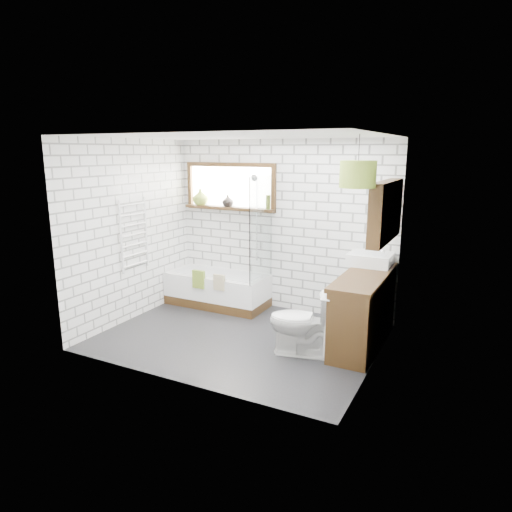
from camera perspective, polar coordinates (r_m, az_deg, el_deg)
The scene contains 22 objects.
floor at distance 5.95m, azimuth -2.08°, elevation -10.14°, with size 3.40×2.60×0.01m, color black.
ceiling at distance 5.47m, azimuth -2.30°, elevation 14.80°, with size 3.40×2.60×0.01m, color white.
wall_back at distance 6.73m, azimuth 3.24°, elevation 3.73°, with size 3.40×0.01×2.50m, color white.
wall_front at distance 4.51m, azimuth -10.26°, elevation -1.11°, with size 3.40×0.01×2.50m, color white.
wall_left at distance 6.57m, azimuth -15.32°, elevation 3.05°, with size 0.01×2.60×2.50m, color white.
wall_right at distance 4.99m, azimuth 15.19°, elevation 0.01°, with size 0.01×2.60×2.50m, color white.
window at distance 7.01m, azimuth -3.30°, elevation 8.63°, with size 1.52×0.16×0.68m, color black.
towel_radiator at distance 6.54m, azimuth -15.00°, elevation 2.60°, with size 0.06×0.52×1.00m, color white.
mirror_cabinet at distance 5.52m, azimuth 15.88°, elevation 5.41°, with size 0.16×1.20×0.70m, color black.
shower_riser at distance 6.84m, azimuth 0.02°, elevation 4.75°, with size 0.02×0.02×1.30m, color silver.
bathtub at distance 7.08m, azimuth -4.83°, elevation -4.15°, with size 1.55×0.68×0.50m, color white.
shower_screen at distance 6.49m, azimuth 0.69°, elevation 3.41°, with size 0.02×0.72×1.50m, color white.
towel_green at distance 6.79m, azimuth -7.17°, elevation -2.91°, with size 0.20×0.05×0.27m, color olive.
towel_beige at distance 6.61m, azimuth -4.62°, elevation -3.31°, with size 0.18×0.04×0.23m, color tan.
vanity at distance 5.75m, azimuth 13.29°, elevation -6.54°, with size 0.50×1.55×0.89m, color black.
basin at distance 6.09m, azimuth 14.14°, elevation -0.37°, with size 0.54×0.47×0.16m, color white.
tap at distance 6.04m, azimuth 15.64°, elevation -0.04°, with size 0.03×0.03×0.16m, color silver.
toilet at distance 5.36m, azimuth 5.89°, elevation -8.20°, with size 0.79×0.45×0.80m, color white.
vase_olive at distance 7.27m, azimuth -6.97°, elevation 7.19°, with size 0.24×0.24×0.25m, color olive.
vase_dark at distance 7.01m, azimuth -3.56°, elevation 6.75°, with size 0.17×0.17×0.18m, color black.
bottle at distance 6.70m, azimuth 1.44°, elevation 6.58°, with size 0.07×0.07×0.21m, color olive.
pendant at distance 4.86m, azimuth 12.61°, elevation 9.95°, with size 0.37×0.37×0.27m, color olive.
Camera 1 is at (2.67, -4.78, 2.34)m, focal length 32.00 mm.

